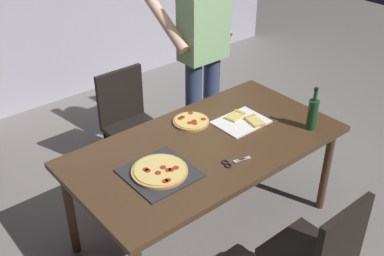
{
  "coord_description": "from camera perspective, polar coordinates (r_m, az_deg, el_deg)",
  "views": [
    {
      "loc": [
        -1.75,
        -1.95,
        2.49
      ],
      "look_at": [
        0.0,
        0.15,
        0.8
      ],
      "focal_mm": 44.11,
      "sensor_mm": 36.0,
      "label": 1
    }
  ],
  "objects": [
    {
      "name": "wine_bottle",
      "position": [
        3.34,
        14.37,
        1.7
      ],
      "size": [
        0.07,
        0.07,
        0.32
      ],
      "color": "#194723",
      "rests_on": "dining_table"
    },
    {
      "name": "person_serving_pizza",
      "position": [
        3.88,
        1.2,
        9.13
      ],
      "size": [
        0.55,
        0.54,
        1.75
      ],
      "color": "#38476B",
      "rests_on": "ground_plane"
    },
    {
      "name": "dining_table",
      "position": [
        3.18,
        1.73,
        -2.88
      ],
      "size": [
        1.85,
        0.97,
        0.75
      ],
      "color": "#4C331E",
      "rests_on": "ground_plane"
    },
    {
      "name": "pizza_slices_on_towel",
      "position": [
        3.39,
        6.11,
        0.9
      ],
      "size": [
        0.36,
        0.29,
        0.03
      ],
      "color": "white",
      "rests_on": "dining_table"
    },
    {
      "name": "chair_near_camera",
      "position": [
        2.81,
        15.28,
        -14.39
      ],
      "size": [
        0.42,
        0.42,
        0.9
      ],
      "color": "black",
      "rests_on": "ground_plane"
    },
    {
      "name": "chair_far_side",
      "position": [
        3.93,
        -7.68,
        1.27
      ],
      "size": [
        0.42,
        0.42,
        0.9
      ],
      "color": "black",
      "rests_on": "ground_plane"
    },
    {
      "name": "kitchen_scissors",
      "position": [
        2.96,
        4.88,
        -4.15
      ],
      "size": [
        0.2,
        0.1,
        0.01
      ],
      "color": "silver",
      "rests_on": "dining_table"
    },
    {
      "name": "ground_plane",
      "position": [
        3.61,
        1.56,
        -11.85
      ],
      "size": [
        12.0,
        12.0,
        0.0
      ],
      "primitive_type": "plane",
      "color": "gray"
    },
    {
      "name": "second_pizza_plain",
      "position": [
        3.36,
        -0.12,
        0.82
      ],
      "size": [
        0.26,
        0.26,
        0.03
      ],
      "color": "tan",
      "rests_on": "dining_table"
    },
    {
      "name": "pepperoni_pizza_on_tray",
      "position": [
        2.87,
        -3.94,
        -5.29
      ],
      "size": [
        0.41,
        0.41,
        0.04
      ],
      "color": "#2D2D33",
      "rests_on": "dining_table"
    }
  ]
}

